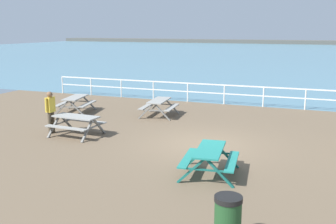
% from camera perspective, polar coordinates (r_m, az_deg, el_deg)
% --- Properties ---
extents(ground_plane, '(30.00, 24.00, 0.20)m').
position_cam_1_polar(ground_plane, '(14.41, 5.00, -4.97)').
color(ground_plane, brown).
extents(sea_band, '(142.00, 90.00, 0.01)m').
position_cam_1_polar(sea_band, '(66.25, 17.89, 7.86)').
color(sea_band, teal).
rests_on(sea_band, ground).
extents(distant_shoreline, '(142.00, 6.00, 1.80)m').
position_cam_1_polar(distant_shoreline, '(109.16, 19.28, 9.17)').
color(distant_shoreline, '#4C4C47').
rests_on(distant_shoreline, ground).
extents(seaward_railing, '(23.07, 0.07, 1.08)m').
position_cam_1_polar(seaward_railing, '(21.61, 10.76, 2.89)').
color(seaward_railing, white).
rests_on(seaward_railing, ground).
extents(picnic_table_near_left, '(1.83, 2.06, 0.80)m').
position_cam_1_polar(picnic_table_near_left, '(20.03, -13.08, 1.58)').
color(picnic_table_near_left, gray).
rests_on(picnic_table_near_left, ground).
extents(picnic_table_near_right, '(1.68, 1.92, 0.80)m').
position_cam_1_polar(picnic_table_near_right, '(18.72, -1.27, 1.18)').
color(picnic_table_near_right, gray).
rests_on(picnic_table_near_right, ground).
extents(picnic_table_mid_centre, '(1.89, 1.64, 0.80)m').
position_cam_1_polar(picnic_table_mid_centre, '(15.71, -13.00, -1.23)').
color(picnic_table_mid_centre, gray).
rests_on(picnic_table_mid_centre, ground).
extents(picnic_table_far_left, '(1.72, 1.96, 0.80)m').
position_cam_1_polar(picnic_table_far_left, '(11.31, 6.00, -6.14)').
color(picnic_table_far_left, '#1E7A70').
rests_on(picnic_table_far_left, ground).
extents(visitor, '(0.25, 0.53, 1.66)m').
position_cam_1_polar(visitor, '(16.27, -16.45, 0.34)').
color(visitor, '#4C4233').
rests_on(visitor, ground).
extents(litter_bin, '(0.55, 0.55, 0.95)m').
position_cam_1_polar(litter_bin, '(8.02, 8.54, -14.92)').
color(litter_bin, '#1E4723').
rests_on(litter_bin, ground).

